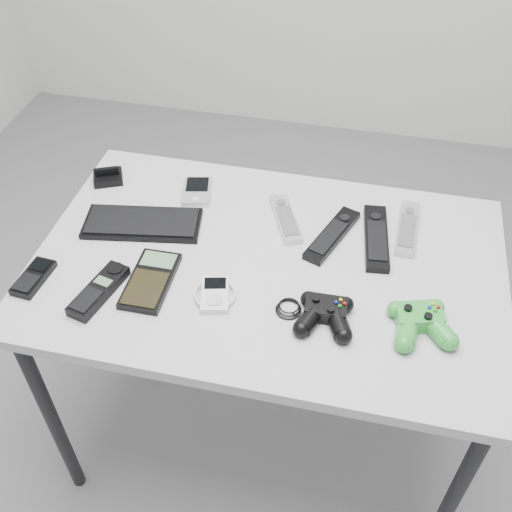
% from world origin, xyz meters
% --- Properties ---
extents(floor, '(3.50, 3.50, 0.00)m').
position_xyz_m(floor, '(0.00, 0.00, 0.00)').
color(floor, slate).
rests_on(floor, ground).
extents(desk, '(1.07, 0.69, 0.72)m').
position_xyz_m(desk, '(-0.08, -0.01, 0.65)').
color(desk, '#A7A7AA').
rests_on(desk, floor).
extents(pda_keyboard, '(0.30, 0.16, 0.02)m').
position_xyz_m(pda_keyboard, '(-0.40, 0.05, 0.72)').
color(pda_keyboard, black).
rests_on(pda_keyboard, desk).
extents(dock_bracket, '(0.09, 0.09, 0.04)m').
position_xyz_m(dock_bracket, '(-0.56, 0.20, 0.74)').
color(dock_bracket, black).
rests_on(dock_bracket, desk).
extents(pda, '(0.09, 0.12, 0.02)m').
position_xyz_m(pda, '(-0.31, 0.20, 0.72)').
color(pda, '#BBBAC2').
rests_on(pda, desk).
extents(remote_silver_a, '(0.11, 0.18, 0.02)m').
position_xyz_m(remote_silver_a, '(-0.07, 0.14, 0.73)').
color(remote_silver_a, '#BBBAC2').
rests_on(remote_silver_a, desk).
extents(remote_black_a, '(0.12, 0.21, 0.02)m').
position_xyz_m(remote_black_a, '(0.05, 0.10, 0.73)').
color(remote_black_a, black).
rests_on(remote_black_a, desk).
extents(remote_black_b, '(0.08, 0.23, 0.02)m').
position_xyz_m(remote_black_b, '(0.16, 0.12, 0.73)').
color(remote_black_b, black).
rests_on(remote_black_b, desk).
extents(remote_silver_b, '(0.05, 0.19, 0.02)m').
position_xyz_m(remote_silver_b, '(0.23, 0.17, 0.73)').
color(remote_silver_b, '#AFAFB6').
rests_on(remote_silver_b, desk).
extents(mobile_phone, '(0.06, 0.12, 0.02)m').
position_xyz_m(mobile_phone, '(-0.57, -0.18, 0.73)').
color(mobile_phone, black).
rests_on(mobile_phone, desk).
extents(cordless_handset, '(0.09, 0.17, 0.03)m').
position_xyz_m(cordless_handset, '(-0.41, -0.19, 0.73)').
color(cordless_handset, black).
rests_on(cordless_handset, desk).
extents(calculator, '(0.09, 0.18, 0.02)m').
position_xyz_m(calculator, '(-0.32, -0.13, 0.72)').
color(calculator, black).
rests_on(calculator, desk).
extents(mp3_player, '(0.11, 0.12, 0.02)m').
position_xyz_m(mp3_player, '(-0.17, -0.14, 0.72)').
color(mp3_player, silver).
rests_on(mp3_player, desk).
extents(controller_black, '(0.21, 0.13, 0.04)m').
position_xyz_m(controller_black, '(0.07, -0.15, 0.74)').
color(controller_black, black).
rests_on(controller_black, desk).
extents(controller_green, '(0.16, 0.17, 0.04)m').
position_xyz_m(controller_green, '(0.26, -0.13, 0.74)').
color(controller_green, '#248425').
rests_on(controller_green, desk).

